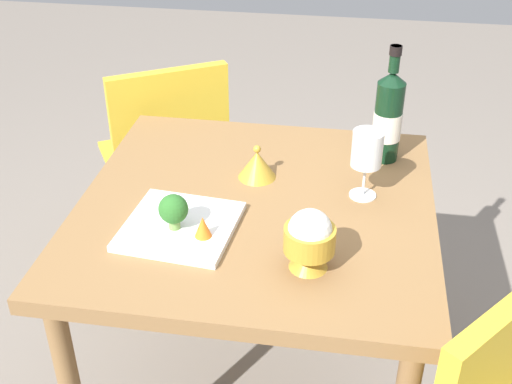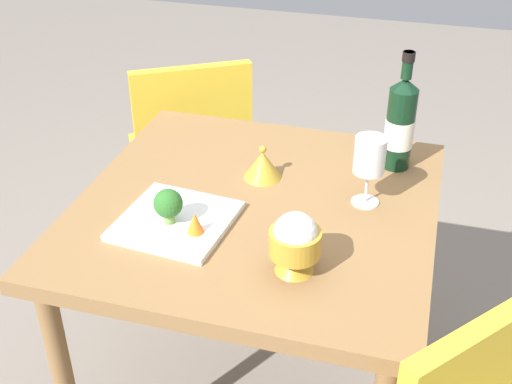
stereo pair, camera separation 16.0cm
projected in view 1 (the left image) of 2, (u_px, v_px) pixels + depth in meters
name	position (u px, v px, depth m)	size (l,w,h in m)	color
dining_table	(256.00, 232.00, 1.67)	(0.87, 0.87, 0.74)	olive
chair_by_wall	(167.00, 149.00, 2.31)	(0.55, 0.55, 0.85)	gold
wine_bottle	(388.00, 116.00, 1.75)	(0.08, 0.08, 0.32)	black
wine_glass	(367.00, 151.00, 1.58)	(0.08, 0.08, 0.18)	white
rice_bowl	(310.00, 239.00, 1.37)	(0.11, 0.11, 0.14)	gold
rice_bowl_lid	(257.00, 164.00, 1.71)	(0.10, 0.10, 0.09)	gold
serving_plate	(180.00, 226.00, 1.52)	(0.27, 0.27, 0.02)	white
broccoli_floret	(173.00, 210.00, 1.47)	(0.07, 0.07, 0.09)	#729E4C
carrot_garnish_left	(203.00, 227.00, 1.46)	(0.04, 0.04, 0.05)	orange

